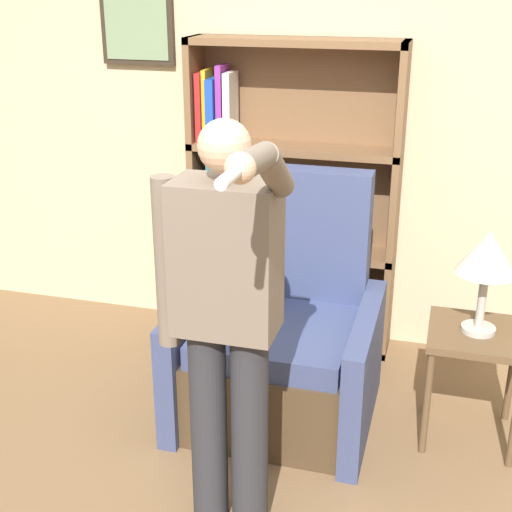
# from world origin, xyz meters

# --- Properties ---
(wall_back) EXTENTS (8.00, 0.11, 2.80)m
(wall_back) POSITION_xyz_m (-0.01, 2.03, 1.40)
(wall_back) COLOR beige
(wall_back) RESTS_ON ground_plane
(bookcase) EXTENTS (1.24, 0.28, 1.85)m
(bookcase) POSITION_xyz_m (-0.26, 1.87, 0.88)
(bookcase) COLOR brown
(bookcase) RESTS_ON ground_plane
(armchair) EXTENTS (0.98, 0.90, 1.25)m
(armchair) POSITION_xyz_m (-0.00, 1.07, 0.38)
(armchair) COLOR #4C3823
(armchair) RESTS_ON ground_plane
(person_standing) EXTENTS (0.53, 0.78, 1.72)m
(person_standing) POSITION_xyz_m (-0.00, 0.17, 0.97)
(person_standing) COLOR #2D2D33
(person_standing) RESTS_ON ground_plane
(side_table) EXTENTS (0.46, 0.46, 0.59)m
(side_table) POSITION_xyz_m (0.96, 1.08, 0.49)
(side_table) COLOR brown
(side_table) RESTS_ON ground_plane
(table_lamp) EXTENTS (0.28, 0.28, 0.51)m
(table_lamp) POSITION_xyz_m (0.96, 1.08, 0.97)
(table_lamp) COLOR #B7B2A8
(table_lamp) RESTS_ON side_table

